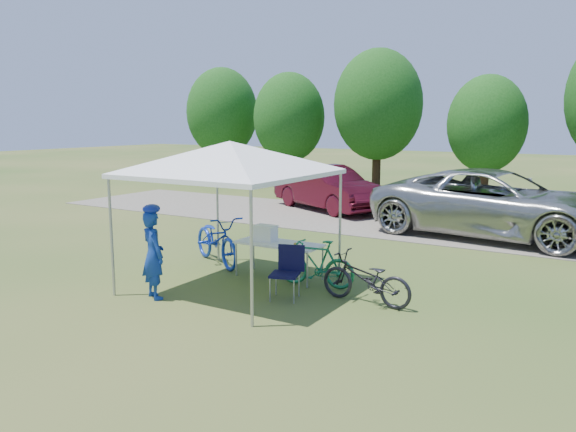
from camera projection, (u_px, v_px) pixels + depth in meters
name	position (u px, v px, depth m)	size (l,w,h in m)	color
ground	(232.00, 287.00, 10.55)	(100.00, 100.00, 0.00)	#2D5119
gravel_strip	(388.00, 222.00, 17.30)	(24.00, 5.00, 0.02)	gray
canopy	(230.00, 145.00, 10.11)	(4.53, 4.53, 3.00)	#A5A5AA
treeline	(440.00, 110.00, 21.96)	(24.89, 4.28, 6.30)	#382314
folding_table	(279.00, 245.00, 11.07)	(1.73, 0.72, 0.71)	white
folding_chair	(288.00, 267.00, 9.83)	(0.60, 0.62, 0.93)	black
cooler	(265.00, 233.00, 11.20)	(0.44, 0.30, 0.32)	white
ice_cream_cup	(295.00, 244.00, 10.81)	(0.07, 0.07, 0.05)	gold
cyclist	(153.00, 255.00, 9.78)	(0.57, 0.37, 1.56)	navy
bike_blue	(217.00, 239.00, 12.20)	(0.72, 2.07, 1.09)	#1434B3
bike_green	(316.00, 263.00, 10.51)	(0.42, 1.50, 0.90)	#1A7648
bike_dark	(366.00, 279.00, 9.52)	(0.58, 1.66, 0.87)	black
minivan	(496.00, 204.00, 14.90)	(2.98, 6.47, 1.80)	#ACAEA9
sedan	(328.00, 188.00, 19.55)	(1.63, 4.67, 1.54)	#430B17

